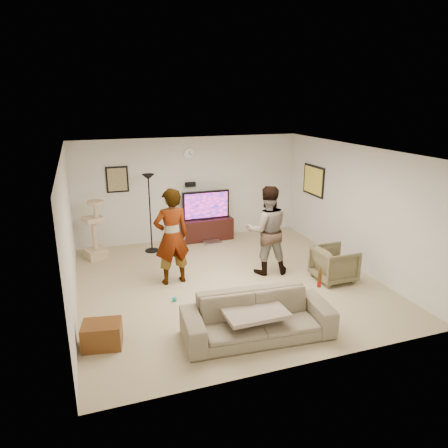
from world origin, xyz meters
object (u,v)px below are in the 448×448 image
object	(u,v)px
tv	(206,205)
person_left	(172,237)
cat_tree	(94,230)
beer_bottle	(320,279)
tv_stand	(206,229)
floor_lamp	(150,214)
person_right	(267,230)
sofa	(258,317)
side_table	(102,335)
armchair	(334,264)

from	to	relation	value
tv	person_left	bearing A→B (deg)	-121.23
cat_tree	beer_bottle	distance (m)	5.10
tv	tv_stand	bearing A→B (deg)	0.00
beer_bottle	floor_lamp	bearing A→B (deg)	114.91
cat_tree	beer_bottle	world-z (taller)	cat_tree
beer_bottle	person_right	bearing A→B (deg)	87.44
floor_lamp	sofa	xyz separation A→B (m)	(0.87, -4.05, -0.57)
cat_tree	tv	bearing A→B (deg)	8.16
tv	cat_tree	xyz separation A→B (m)	(-2.65, -0.38, -0.23)
tv_stand	beer_bottle	world-z (taller)	beer_bottle
beer_bottle	side_table	size ratio (longest dim) A/B	0.46
floor_lamp	tv_stand	bearing A→B (deg)	14.66
sofa	side_table	bearing A→B (deg)	171.76
tv_stand	beer_bottle	size ratio (longest dim) A/B	5.16
person_left	side_table	bearing A→B (deg)	44.66
beer_bottle	armchair	bearing A→B (deg)	48.51
sofa	side_table	distance (m)	2.24
sofa	armchair	bearing A→B (deg)	35.56
armchair	sofa	bearing A→B (deg)	120.96
tv_stand	side_table	size ratio (longest dim) A/B	2.39
floor_lamp	person_left	bearing A→B (deg)	-86.86
floor_lamp	cat_tree	distance (m)	1.26
tv	side_table	bearing A→B (deg)	-124.76
tv_stand	person_right	xyz separation A→B (m)	(0.56, -2.32, 0.62)
cat_tree	person_left	xyz separation A→B (m)	(1.33, -1.79, 0.27)
tv	person_left	distance (m)	2.54
floor_lamp	armchair	xyz separation A→B (m)	(3.05, -2.72, -0.56)
tv	armchair	bearing A→B (deg)	-62.17
sofa	cat_tree	bearing A→B (deg)	121.80
floor_lamp	sofa	bearing A→B (deg)	-77.85
tv	person_left	xyz separation A→B (m)	(-1.32, -2.17, 0.04)
tv	armchair	size ratio (longest dim) A/B	1.59
person_left	sofa	world-z (taller)	person_left
tv_stand	side_table	world-z (taller)	tv_stand
tv_stand	cat_tree	xyz separation A→B (m)	(-2.65, -0.38, 0.38)
person_left	armchair	distance (m)	3.15
person_right	side_table	bearing A→B (deg)	37.46
tv	beer_bottle	distance (m)	4.44
cat_tree	side_table	bearing A→B (deg)	-91.28
side_table	person_left	bearing A→B (deg)	51.26
beer_bottle	sofa	bearing A→B (deg)	180.00
floor_lamp	side_table	size ratio (longest dim) A/B	3.29
tv	beer_bottle	xyz separation A→B (m)	(0.46, -4.42, -0.12)
beer_bottle	tv_stand	bearing A→B (deg)	95.97
person_right	armchair	bearing A→B (deg)	155.47
floor_lamp	cat_tree	world-z (taller)	floor_lamp
person_left	person_right	bearing A→B (deg)	169.04
tv	side_table	xyz separation A→B (m)	(-2.73, -3.93, -0.70)
beer_bottle	armchair	world-z (taller)	beer_bottle
armchair	side_table	distance (m)	4.45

